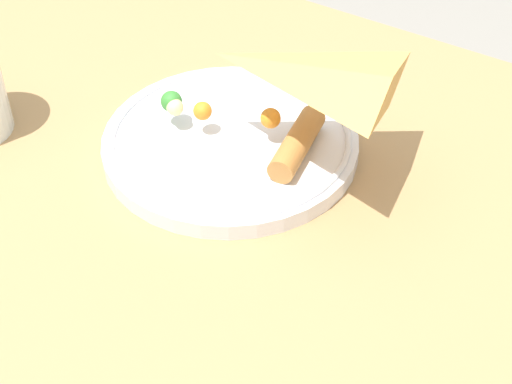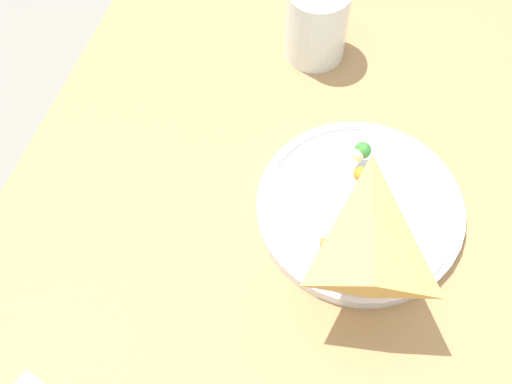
{
  "view_description": "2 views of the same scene",
  "coord_description": "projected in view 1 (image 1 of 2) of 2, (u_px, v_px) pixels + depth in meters",
  "views": [
    {
      "loc": [
        -0.32,
        0.41,
        1.24
      ],
      "look_at": [
        -0.07,
        0.02,
        0.83
      ],
      "focal_mm": 55.0,
      "sensor_mm": 36.0,
      "label": 1
    },
    {
      "loc": [
        -0.37,
        -0.05,
        1.43
      ],
      "look_at": [
        -0.03,
        0.05,
        0.83
      ],
      "focal_mm": 45.0,
      "sensor_mm": 36.0,
      "label": 2
    }
  ],
  "objects": [
    {
      "name": "dining_table",
      "position": [
        210.0,
        282.0,
        0.77
      ],
      "size": [
        1.2,
        0.71,
        0.78
      ],
      "color": "#A87F51",
      "rests_on": "ground_plane"
    },
    {
      "name": "plate_pizza",
      "position": [
        230.0,
        138.0,
        0.73
      ],
      "size": [
        0.24,
        0.24,
        0.05
      ],
      "color": "white",
      "rests_on": "dining_table"
    }
  ]
}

